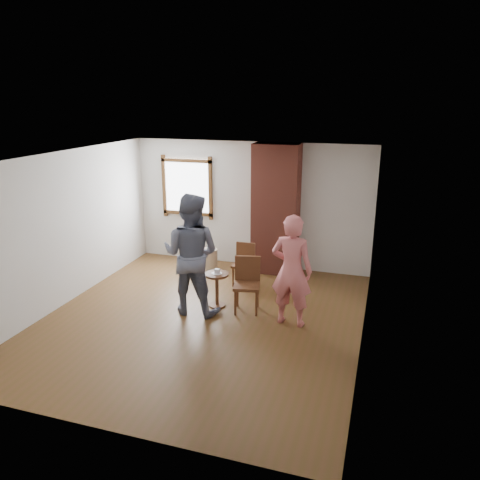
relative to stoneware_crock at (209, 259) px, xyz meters
The scene contains 12 objects.
ground 2.33m from the stoneware_crock, 71.87° to the right, with size 5.50×5.50×0.00m, color brown.
room_shell 2.35m from the stoneware_crock, 67.40° to the right, with size 5.04×5.52×2.62m.
brick_chimney 1.73m from the stoneware_crock, 12.71° to the left, with size 0.90×0.50×2.60m, color brown.
stoneware_crock is the anchor object (origin of this frame).
dark_pot 0.41m from the stoneware_crock, 149.01° to the left, with size 0.14×0.14×0.14m, color black.
dining_chair_left 1.09m from the stoneware_crock, 30.14° to the right, with size 0.37×0.37×0.80m.
dining_chair_right 2.09m from the stoneware_crock, 50.95° to the right, with size 0.51×0.51×0.91m.
side_table 1.83m from the stoneware_crock, 64.69° to the right, with size 0.40×0.40×0.60m.
cake_plate 1.86m from the stoneware_crock, 64.69° to the right, with size 0.18×0.18×0.01m, color white.
cake_slice 1.87m from the stoneware_crock, 64.41° to the right, with size 0.08×0.07×0.06m, color white.
man 2.14m from the stoneware_crock, 76.89° to the right, with size 0.98×0.76×2.01m, color #121633.
person_pink 2.91m from the stoneware_crock, 42.00° to the right, with size 0.65×0.43×1.78m, color #D86C6E.
Camera 1 is at (2.66, -6.34, 3.46)m, focal length 35.00 mm.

